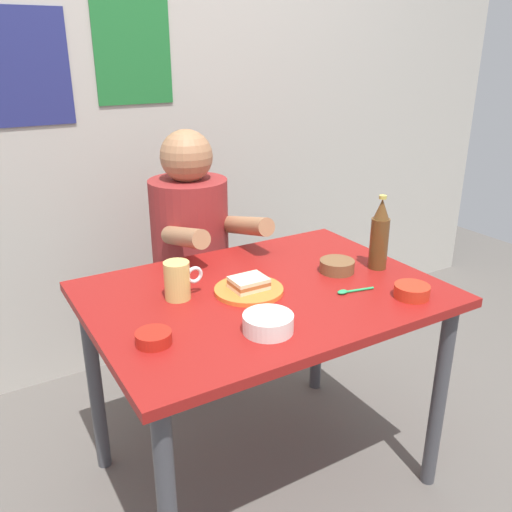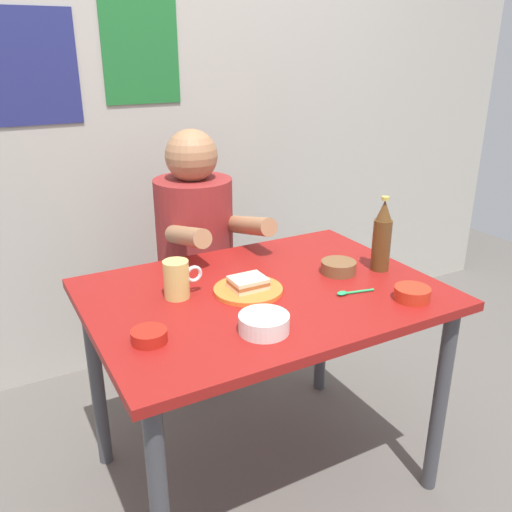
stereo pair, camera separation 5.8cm
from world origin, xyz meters
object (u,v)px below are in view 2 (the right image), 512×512
Objects in this scene: sandwich at (248,283)px; rice_bowl_white at (264,322)px; beer_bottle at (382,237)px; plate_orange at (248,290)px; stool at (198,317)px; beer_mug at (177,279)px; dining_table at (263,316)px; person_seated at (195,228)px.

sandwich is 0.79× the size of rice_bowl_white.
plate_orange is at bearing 173.69° from beer_bottle.
beer_mug is (-0.28, -0.55, 0.45)m from stool.
beer_mug is at bearing 169.63° from beer_bottle.
sandwich is at bearing -96.94° from stool.
beer_bottle is at bearing -10.37° from beer_mug.
beer_bottle is at bearing -5.64° from dining_table.
sandwich is at bearing -19.48° from beer_mug.
beer_bottle is at bearing -58.35° from stool.
dining_table is at bearing -92.31° from stool.
dining_table is 4.20× the size of beer_bottle.
rice_bowl_white is at bearing -161.53° from beer_bottle.
rice_bowl_white is at bearing -108.32° from sandwich.
beer_mug is 0.34m from rice_bowl_white.
sandwich is 0.50m from beer_bottle.
stool is at bearing 62.59° from beer_mug.
person_seated reaches higher than rice_bowl_white.
beer_mug is at bearing 160.52° from sandwich.
rice_bowl_white is (-0.13, -0.23, 0.12)m from dining_table.
plate_orange is at bearing -96.94° from stool.
dining_table is at bearing -12.10° from sandwich.
rice_bowl_white is at bearing -100.40° from person_seated.
person_seated reaches higher than dining_table.
person_seated is at bearing 79.60° from rice_bowl_white.
rice_bowl_white is at bearing -68.35° from beer_mug.
sandwich is 0.22m from beer_mug.
beer_bottle is at bearing 18.47° from rice_bowl_white.
dining_table is 0.63m from person_seated.
sandwich is at bearing 71.68° from rice_bowl_white.
beer_bottle is at bearing -6.31° from plate_orange.
sandwich reaches higher than stool.
stool is at bearing 87.69° from dining_table.
person_seated is 0.61m from sandwich.
dining_table is 0.31m from beer_mug.
stool is 3.21× the size of rice_bowl_white.
sandwich is (0.00, -0.00, 0.02)m from plate_orange.
beer_bottle reaches higher than rice_bowl_white.
person_seated is at bearing -90.00° from stool.
rice_bowl_white is (0.13, -0.32, -0.03)m from beer_mug.
beer_mug is (-0.28, -0.53, 0.03)m from person_seated.
beer_mug is (-0.21, 0.07, 0.05)m from plate_orange.
stool is 0.94m from beer_bottle.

